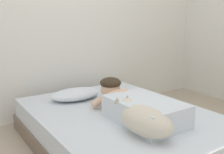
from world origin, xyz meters
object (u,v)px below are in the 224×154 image
object	(u,v)px
person_lying	(134,104)
dog	(143,119)
pillow	(76,94)
cell_phone	(138,102)
bed	(120,129)
coffee_cup	(116,96)

from	to	relation	value
person_lying	dog	world-z (taller)	person_lying
pillow	cell_phone	world-z (taller)	pillow
bed	dog	size ratio (longest dim) A/B	3.31
bed	person_lying	world-z (taller)	person_lying
bed	dog	xyz separation A→B (m)	(-0.12, -0.45, 0.27)
coffee_cup	dog	bearing A→B (deg)	-111.25
bed	dog	bearing A→B (deg)	-105.35
dog	pillow	bearing A→B (deg)	92.51
bed	coffee_cup	bearing A→B (deg)	61.40
person_lying	bed	bearing A→B (deg)	99.36
dog	coffee_cup	bearing A→B (deg)	68.75
pillow	cell_phone	distance (m)	0.64
pillow	coffee_cup	size ratio (longest dim) A/B	4.16
pillow	person_lying	xyz separation A→B (m)	(0.19, -0.71, 0.05)
pillow	dog	world-z (taller)	dog
pillow	coffee_cup	distance (m)	0.41
bed	coffee_cup	world-z (taller)	coffee_cup
cell_phone	coffee_cup	bearing A→B (deg)	118.72
coffee_cup	person_lying	bearing A→B (deg)	-107.27
person_lying	cell_phone	world-z (taller)	person_lying
cell_phone	pillow	bearing A→B (deg)	136.75
person_lying	cell_phone	bearing A→B (deg)	45.91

